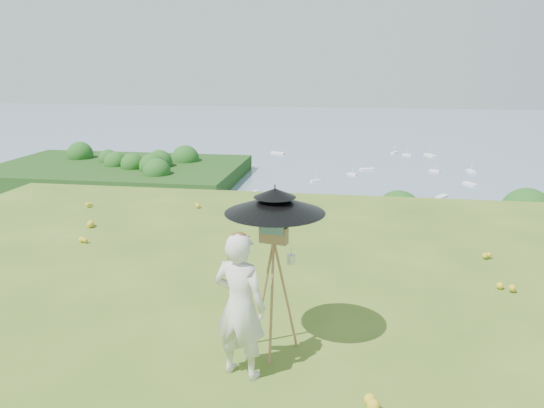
# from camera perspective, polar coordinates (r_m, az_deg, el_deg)

# --- Properties ---
(ground) EXTENTS (14.00, 14.00, 0.00)m
(ground) POSITION_cam_1_polar(r_m,az_deg,el_deg) (7.84, -8.91, -10.68)
(ground) COLOR #43621C
(ground) RESTS_ON ground
(shoreline_tier) EXTENTS (170.00, 28.00, 8.00)m
(shoreline_tier) POSITION_cam_1_polar(r_m,az_deg,el_deg) (90.72, 6.85, -10.90)
(shoreline_tier) COLOR #665C51
(shoreline_tier) RESTS_ON bay_water
(bay_water) EXTENTS (700.00, 700.00, 0.00)m
(bay_water) POSITION_cam_1_polar(r_m,az_deg,el_deg) (249.53, 8.49, 6.16)
(bay_water) COLOR #6F879F
(bay_water) RESTS_ON ground
(peninsula) EXTENTS (90.00, 60.00, 12.00)m
(peninsula) POSITION_cam_1_polar(r_m,az_deg,el_deg) (182.12, -16.25, 4.10)
(peninsula) COLOR #163C10
(peninsula) RESTS_ON bay_water
(slope_trees) EXTENTS (110.00, 50.00, 6.00)m
(slope_trees) POSITION_cam_1_polar(r_m,az_deg,el_deg) (45.63, 5.50, -8.88)
(slope_trees) COLOR #184715
(slope_trees) RESTS_ON forest_slope
(harbor_town) EXTENTS (110.00, 22.00, 5.00)m
(harbor_town) POSITION_cam_1_polar(r_m,az_deg,el_deg) (88.10, 6.98, -7.09)
(harbor_town) COLOR silver
(harbor_town) RESTS_ON shoreline_tier
(moored_boats) EXTENTS (140.00, 140.00, 0.70)m
(moored_boats) POSITION_cam_1_polar(r_m,az_deg,el_deg) (172.38, 3.94, 2.50)
(moored_boats) COLOR white
(moored_boats) RESTS_ON bay_water
(wildflowers) EXTENTS (10.00, 10.50, 0.12)m
(wildflowers) POSITION_cam_1_polar(r_m,az_deg,el_deg) (8.03, -8.38, -9.54)
(wildflowers) COLOR gold
(wildflowers) RESTS_ON ground
(painter) EXTENTS (0.69, 0.55, 1.66)m
(painter) POSITION_cam_1_polar(r_m,az_deg,el_deg) (5.83, -3.47, -10.87)
(painter) COLOR silver
(painter) RESTS_ON ground
(field_easel) EXTENTS (0.77, 0.77, 1.71)m
(field_easel) POSITION_cam_1_polar(r_m,az_deg,el_deg) (6.25, 0.18, -8.72)
(field_easel) COLOR #9A6740
(field_easel) RESTS_ON ground
(sun_umbrella) EXTENTS (1.40, 1.40, 0.65)m
(sun_umbrella) POSITION_cam_1_polar(r_m,az_deg,el_deg) (5.98, 0.31, -0.92)
(sun_umbrella) COLOR black
(sun_umbrella) RESTS_ON field_easel
(painter_cap) EXTENTS (0.27, 0.29, 0.10)m
(painter_cap) POSITION_cam_1_polar(r_m,az_deg,el_deg) (5.54, -3.60, -3.55)
(painter_cap) COLOR #DC797A
(painter_cap) RESTS_ON painter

